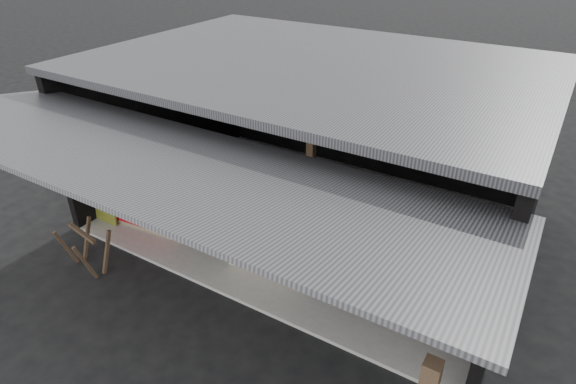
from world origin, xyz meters
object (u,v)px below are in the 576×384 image
Objects in this scene: neighbor_stall at (156,202)px; white_crate at (307,203)px; banana_table at (277,239)px; plastic_chair at (406,219)px; water_barrel at (339,262)px; sawhorse at (85,245)px.

white_crate is at bearing 23.26° from neighbor_stall.
banana_table is 1.98× the size of plastic_chair.
neighbor_stall reaches higher than water_barrel.
banana_table is 1.10m from white_crate.
plastic_chair is at bearing 34.70° from banana_table.
plastic_chair is at bearing 21.10° from white_crate.
banana_table is 3.47× the size of water_barrel.
neighbor_stall is 3.50m from water_barrel.
water_barrel is at bearing 1.08° from neighbor_stall.
sawhorse is 0.95× the size of plastic_chair.
sawhorse is (-2.44, -2.83, -0.09)m from white_crate.
neighbor_stall is (-2.44, -0.24, 0.06)m from banana_table.
sawhorse is 4.03m from water_barrel.
sawhorse is at bearing -155.41° from banana_table.
sawhorse is at bearing -155.92° from plastic_chair.
neighbor_stall reaches higher than banana_table.
banana_table is 2.09× the size of sawhorse.
white_crate is 0.64× the size of neighbor_stall.
white_crate is 1.25× the size of plastic_chair.
neighbor_stall is at bearing -172.88° from water_barrel.
water_barrel is (1.10, -0.90, -0.27)m from white_crate.
sawhorse is at bearing -126.02° from white_crate.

